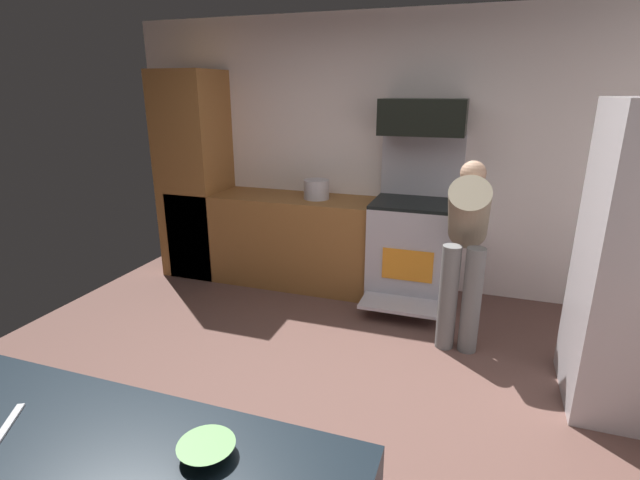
# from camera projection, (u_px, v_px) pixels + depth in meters

# --- Properties ---
(ground_plane) EXTENTS (5.20, 4.80, 0.02)m
(ground_plane) POSITION_uv_depth(u_px,v_px,m) (294.00, 417.00, 2.90)
(ground_plane) COLOR brown
(wall_back) EXTENTS (5.20, 0.12, 2.60)m
(wall_back) POSITION_uv_depth(u_px,v_px,m) (381.00, 155.00, 4.61)
(wall_back) COLOR silver
(wall_back) RESTS_ON ground
(lower_cabinet_run) EXTENTS (2.40, 0.60, 0.90)m
(lower_cabinet_run) POSITION_uv_depth(u_px,v_px,m) (284.00, 239.00, 4.83)
(lower_cabinet_run) COLOR #915C2D
(lower_cabinet_run) RESTS_ON ground
(cabinet_column) EXTENTS (0.60, 0.60, 2.10)m
(cabinet_column) POSITION_uv_depth(u_px,v_px,m) (195.00, 175.00, 4.95)
(cabinet_column) COLOR #915C2D
(cabinet_column) RESTS_ON ground
(oven_range) EXTENTS (0.76, 0.97, 1.53)m
(oven_range) POSITION_uv_depth(u_px,v_px,m) (413.00, 247.00, 4.39)
(oven_range) COLOR #B8B3BD
(oven_range) RESTS_ON ground
(microwave) EXTENTS (0.74, 0.38, 0.31)m
(microwave) POSITION_uv_depth(u_px,v_px,m) (423.00, 117.00, 4.12)
(microwave) COLOR black
(microwave) RESTS_ON oven_range
(person_cook) EXTENTS (0.31, 0.67, 1.39)m
(person_cook) POSITION_uv_depth(u_px,v_px,m) (466.00, 240.00, 3.55)
(person_cook) COLOR slate
(person_cook) RESTS_ON ground
(mixing_bowl_large) EXTENTS (0.17, 0.17, 0.04)m
(mixing_bowl_large) POSITION_uv_depth(u_px,v_px,m) (207.00, 450.00, 1.36)
(mixing_bowl_large) COLOR #5E9652
(mixing_bowl_large) RESTS_ON counter_island
(knife_paring) EXTENTS (0.16, 0.27, 0.01)m
(knife_paring) POSITION_uv_depth(u_px,v_px,m) (1.00, 435.00, 1.44)
(knife_paring) COLOR #B7BABF
(knife_paring) RESTS_ON counter_island
(stock_pot) EXTENTS (0.25, 0.25, 0.19)m
(stock_pot) POSITION_uv_depth(u_px,v_px,m) (316.00, 189.00, 4.55)
(stock_pot) COLOR #BAB5BC
(stock_pot) RESTS_ON lower_cabinet_run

